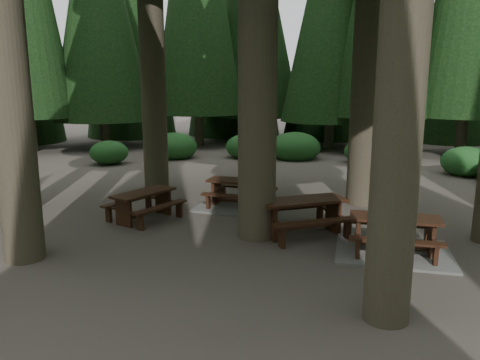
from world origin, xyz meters
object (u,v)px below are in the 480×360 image
at_px(picnic_table_c, 240,198).
at_px(picnic_table_f, 303,211).
at_px(picnic_table_b, 144,201).
at_px(picnic_table_a, 394,241).

height_order(picnic_table_c, picnic_table_f, picnic_table_f).
bearing_deg(picnic_table_b, picnic_table_c, -27.89).
bearing_deg(picnic_table_f, picnic_table_b, 144.48).
height_order(picnic_table_b, picnic_table_c, picnic_table_c).
xyz_separation_m(picnic_table_b, picnic_table_c, (1.68, 2.14, -0.22)).
xyz_separation_m(picnic_table_c, picnic_table_f, (2.31, -1.62, 0.30)).
relative_size(picnic_table_a, picnic_table_c, 1.04).
distance_m(picnic_table_a, picnic_table_c, 4.77).
relative_size(picnic_table_a, picnic_table_b, 1.36).
bearing_deg(picnic_table_c, picnic_table_b, -134.88).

